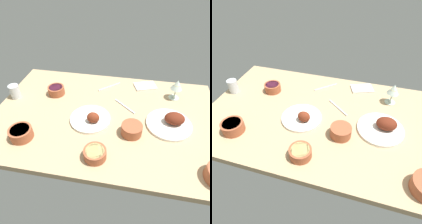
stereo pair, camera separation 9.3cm
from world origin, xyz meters
TOP-DOWN VIEW (x-y plane):
  - dining_table at (0.00, 0.00)cm, footprint 140.00×90.00cm
  - plate_far_side at (7.33, 6.89)cm, footprint 24.23×24.23cm
  - plate_near_viewer at (-39.35, 2.24)cm, footprint 26.23×26.23cm
  - bowl_onions at (37.39, -15.39)cm, footprint 11.27×11.27cm
  - bowl_pasta at (-0.76, 32.06)cm, footprint 11.44×11.44cm
  - bowl_soup at (-17.31, 12.99)cm, footprint 11.72×11.72cm
  - bowl_cream at (41.53, 26.31)cm, footprint 12.43×12.43cm
  - wine_glass at (-43.51, -25.06)cm, footprint 7.60×7.60cm
  - water_tumbler at (63.36, -6.76)cm, footprint 6.64×6.64cm
  - folded_napkin at (-23.80, -35.37)cm, footprint 17.83×14.71cm
  - fork_loose at (-11.30, -9.64)cm, footprint 14.37×12.60cm
  - spoon_loose at (1.97, -29.94)cm, footprint 14.35×13.10cm

SIDE VIEW (x-z plane):
  - dining_table at x=0.00cm, z-range 0.00..4.00cm
  - fork_loose at x=-11.30cm, z-range 4.00..4.80cm
  - spoon_loose at x=1.97cm, z-range 4.00..4.80cm
  - folded_napkin at x=-23.80cm, z-range 4.00..5.20cm
  - plate_far_side at x=7.33cm, z-range 1.74..9.61cm
  - plate_near_viewer at x=-39.35cm, z-range 2.16..10.58cm
  - bowl_pasta at x=-0.76cm, z-range 4.24..9.50cm
  - bowl_onions at x=37.39cm, z-range 4.25..9.95cm
  - bowl_cream at x=41.53cm, z-range 4.25..10.45cm
  - bowl_soup at x=-17.31cm, z-range 4.26..10.55cm
  - water_tumbler at x=63.36cm, z-range 4.00..13.38cm
  - wine_glass at x=-43.51cm, z-range 6.93..20.93cm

